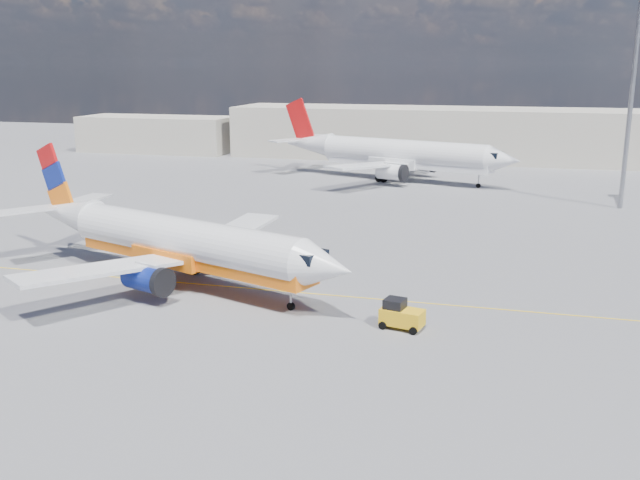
% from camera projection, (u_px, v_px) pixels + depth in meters
% --- Properties ---
extents(ground, '(240.00, 240.00, 0.00)m').
position_uv_depth(ground, '(272.00, 306.00, 44.87)').
color(ground, slate).
rests_on(ground, ground).
extents(taxi_line, '(70.00, 0.15, 0.01)m').
position_uv_depth(taxi_line, '(286.00, 291.00, 47.69)').
color(taxi_line, yellow).
rests_on(taxi_line, ground).
extents(terminal_main, '(70.00, 14.00, 8.00)m').
position_uv_depth(terminal_main, '(452.00, 134.00, 113.01)').
color(terminal_main, beige).
rests_on(terminal_main, ground).
extents(terminal_annex, '(26.00, 10.00, 6.00)m').
position_uv_depth(terminal_annex, '(158.00, 134.00, 122.89)').
color(terminal_annex, beige).
rests_on(terminal_annex, ground).
extents(main_jet, '(29.42, 22.29, 8.97)m').
position_uv_depth(main_jet, '(177.00, 241.00, 48.81)').
color(main_jet, white).
rests_on(main_jet, ground).
extents(second_jet, '(33.69, 25.63, 10.21)m').
position_uv_depth(second_jet, '(397.00, 154.00, 92.28)').
color(second_jet, white).
rests_on(second_jet, ground).
extents(gse_tug, '(2.65, 1.96, 1.72)m').
position_uv_depth(gse_tug, '(401.00, 315.00, 40.89)').
color(gse_tug, black).
rests_on(gse_tug, ground).
extents(traffic_cone, '(0.37, 0.37, 0.52)m').
position_uv_depth(traffic_cone, '(299.00, 285.00, 48.25)').
color(traffic_cone, white).
rests_on(traffic_cone, ground).
extents(floodlight_mast, '(1.64, 1.64, 22.44)m').
position_uv_depth(floodlight_mast, '(633.00, 78.00, 71.85)').
color(floodlight_mast, gray).
rests_on(floodlight_mast, ground).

